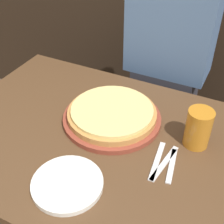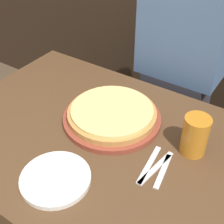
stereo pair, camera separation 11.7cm
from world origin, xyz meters
name	(u,v)px [view 1 (the left image)]	position (x,y,z in m)	size (l,w,h in m)	color
dining_table	(103,199)	(0.00, 0.00, 0.36)	(1.19, 0.83, 0.72)	#4C331E
pizza_on_board	(112,115)	(-0.01, 0.10, 0.75)	(0.37, 0.37, 0.06)	brown
beer_glass	(199,127)	(0.31, 0.12, 0.80)	(0.09, 0.09, 0.14)	#B7701E
dinner_plate	(67,184)	(0.01, -0.24, 0.73)	(0.22, 0.22, 0.02)	silver
fork	(157,161)	(0.22, -0.02, 0.73)	(0.04, 0.18, 0.00)	silver
dinner_knife	(164,163)	(0.24, -0.02, 0.73)	(0.04, 0.18, 0.00)	silver
spoon	(172,166)	(0.27, -0.02, 0.73)	(0.04, 0.15, 0.00)	silver
diner_person	(166,79)	(0.05, 0.60, 0.65)	(0.39, 0.20, 1.32)	#33333D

